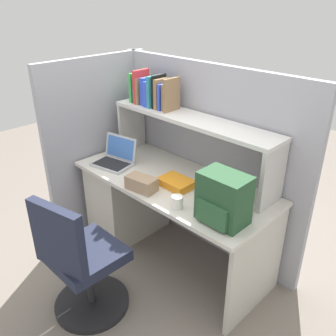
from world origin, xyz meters
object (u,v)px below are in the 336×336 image
at_px(laptop, 115,158).
at_px(tissue_box, 141,183).
at_px(computer_mouse, 210,197).
at_px(paper_cup, 177,202).
at_px(office_chair, 81,266).
at_px(backpack, 223,199).

relative_size(laptop, tissue_box, 1.61).
relative_size(computer_mouse, paper_cup, 1.19).
xyz_separation_m(computer_mouse, paper_cup, (-0.08, -0.24, 0.03)).
height_order(computer_mouse, office_chair, office_chair).
bearing_deg(paper_cup, computer_mouse, 70.56).
bearing_deg(backpack, laptop, 177.82).
bearing_deg(laptop, computer_mouse, 6.53).
distance_m(computer_mouse, paper_cup, 0.25).
distance_m(laptop, computer_mouse, 0.91).
xyz_separation_m(backpack, tissue_box, (-0.64, -0.09, -0.11)).
distance_m(backpack, tissue_box, 0.66).
bearing_deg(office_chair, tissue_box, -99.04).
height_order(paper_cup, tissue_box, tissue_box).
relative_size(laptop, office_chair, 0.38).
bearing_deg(tissue_box, paper_cup, -8.46).
bearing_deg(computer_mouse, office_chair, -111.36).
height_order(laptop, tissue_box, laptop).
distance_m(backpack, computer_mouse, 0.29).
bearing_deg(computer_mouse, laptop, -168.37).
height_order(backpack, computer_mouse, backpack).
distance_m(laptop, paper_cup, 0.83).
bearing_deg(laptop, paper_cup, -9.07).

